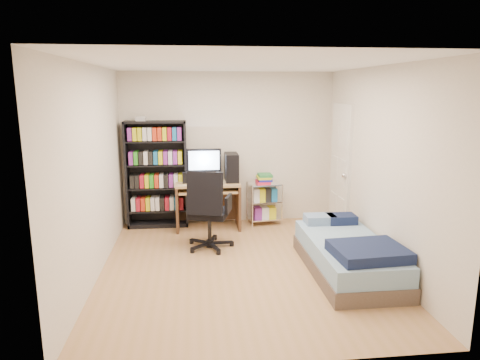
{
  "coord_description": "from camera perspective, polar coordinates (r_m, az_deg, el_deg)",
  "views": [
    {
      "loc": [
        -0.58,
        -5.06,
        2.2
      ],
      "look_at": [
        0.02,
        0.4,
        1.05
      ],
      "focal_mm": 32.0,
      "sensor_mm": 36.0,
      "label": 1
    }
  ],
  "objects": [
    {
      "name": "computer_desk",
      "position": [
        6.92,
        -3.49,
        -0.74
      ],
      "size": [
        1.02,
        0.59,
        1.28
      ],
      "color": "tan",
      "rests_on": "room"
    },
    {
      "name": "room",
      "position": [
        5.18,
        0.23,
        1.29
      ],
      "size": [
        3.58,
        4.08,
        2.58
      ],
      "color": "#AD8156",
      "rests_on": "ground"
    },
    {
      "name": "media_shelf",
      "position": [
        7.05,
        -11.04,
        0.91
      ],
      "size": [
        0.97,
        0.32,
        1.8
      ],
      "color": "black",
      "rests_on": "room"
    },
    {
      "name": "door",
      "position": [
        6.92,
        13.26,
        1.55
      ],
      "size": [
        0.12,
        0.8,
        2.0
      ],
      "color": "silver",
      "rests_on": "room"
    },
    {
      "name": "wire_cart",
      "position": [
        7.11,
        3.29,
        -1.49
      ],
      "size": [
        0.57,
        0.44,
        0.86
      ],
      "rotation": [
        0.0,
        0.0,
        0.12
      ],
      "color": "white",
      "rests_on": "room"
    },
    {
      "name": "office_chair",
      "position": [
        6.05,
        -4.2,
        -5.86
      ],
      "size": [
        0.84,
        0.84,
        1.14
      ],
      "rotation": [
        0.0,
        0.0,
        -0.29
      ],
      "color": "black",
      "rests_on": "room"
    },
    {
      "name": "bed",
      "position": [
        5.47,
        14.23,
        -9.65
      ],
      "size": [
        0.91,
        1.83,
        0.52
      ],
      "color": "brown",
      "rests_on": "room"
    }
  ]
}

